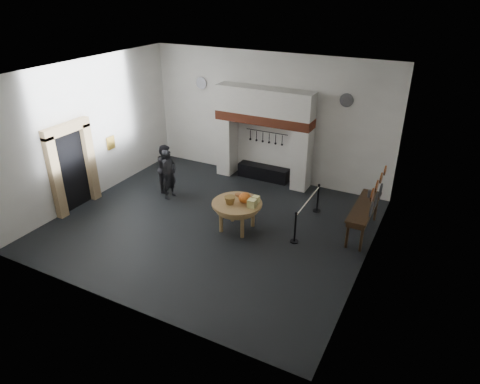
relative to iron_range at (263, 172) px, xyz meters
The scene contains 39 objects.
floor 3.73m from the iron_range, 90.00° to the right, with size 9.00×8.00×0.02m, color black.
ceiling 5.65m from the iron_range, 90.00° to the right, with size 9.00×8.00×0.02m, color silver.
wall_back 2.02m from the iron_range, 90.00° to the left, with size 9.00×0.02×4.50m, color white.
wall_front 7.97m from the iron_range, 90.00° to the right, with size 9.00×0.02×4.50m, color white.
wall_left 6.17m from the iron_range, 140.42° to the right, with size 0.02×8.00×4.50m, color white.
wall_right 6.17m from the iron_range, 39.58° to the right, with size 0.02×8.00×4.50m, color white.
chimney_pier_left 1.69m from the iron_range, behind, with size 0.55×0.70×2.15m, color silver.
chimney_pier_right 1.69m from the iron_range, ahead, with size 0.55×0.70×2.15m, color silver.
hearth_brick_band 2.06m from the iron_range, 90.00° to the right, with size 3.50×0.72×0.32m, color #9E442B.
chimney_hood 2.67m from the iron_range, 90.00° to the right, with size 3.50×0.70×0.90m, color silver.
iron_range is the anchor object (origin of this frame).
utensil_rail 1.51m from the iron_range, 90.00° to the left, with size 0.02×0.02×1.60m, color black.
door_recess 6.58m from the iron_range, 133.44° to the right, with size 0.04×1.10×2.50m, color black.
door_jamb_near 7.05m from the iron_range, 128.94° to the right, with size 0.22×0.30×2.60m, color tan.
door_jamb_far 6.04m from the iron_range, 137.45° to the right, with size 0.22×0.30×2.60m, color tan.
door_lintel 6.87m from the iron_range, 132.86° to the right, with size 0.22×1.70×0.30m, color tan.
wall_plaque 5.49m from the iron_range, 146.73° to the right, with size 0.05×0.34×0.44m, color gold.
work_table 3.72m from the iron_range, 77.62° to the right, with size 1.46×1.46×0.07m, color #A8834F.
pumpkin 3.71m from the iron_range, 74.20° to the right, with size 0.36×0.36×0.31m, color orange.
cheese_block_big 3.93m from the iron_range, 70.52° to the right, with size 0.22×0.22×0.24m, color #E8E68B.
cheese_block_small 3.65m from the iron_range, 69.22° to the right, with size 0.18×0.18×0.20m, color #FFFB98.
wicker_basket 3.87m from the iron_range, 80.32° to the right, with size 0.32×0.32×0.22m, color olive.
bread_loaf 3.38m from the iron_range, 78.01° to the right, with size 0.31×0.18×0.13m, color #A7703B.
visitor_near 3.59m from the iron_range, 127.92° to the right, with size 0.62×0.41×1.69m, color black.
visitor_far 3.57m from the iron_range, 137.10° to the right, with size 0.81×0.63×1.66m, color black.
side_table 4.67m from the iron_range, 27.61° to the right, with size 0.55×2.20×0.06m, color #392814.
pewter_jug 4.45m from the iron_range, 20.63° to the right, with size 0.12×0.12×0.22m, color #54545A.
copper_pan_a 5.93m from the iron_range, 38.28° to the right, with size 0.34×0.34×0.03m, color #C6662D.
copper_pan_b 5.62m from the iron_range, 33.66° to the right, with size 0.32×0.32×0.03m, color #C6662D.
copper_pan_c 5.35m from the iron_range, 28.48° to the right, with size 0.30×0.30×0.03m, color #C6662D.
copper_pan_d 5.13m from the iron_range, 22.75° to the right, with size 0.28×0.28×0.03m, color #C6662D.
pewter_plate_left 5.69m from the iron_range, 36.66° to the right, with size 0.40×0.40×0.03m, color #4C4C51.
pewter_plate_mid 5.36m from the iron_range, 31.38° to the right, with size 0.40×0.40×0.03m, color #4C4C51.
pewter_plate_right 5.08m from the iron_range, 25.42° to the right, with size 0.40×0.40×0.03m, color #4C4C51.
pewter_plate_back_left 4.01m from the iron_range, behind, with size 0.44×0.44×0.03m, color #4C4C51.
pewter_plate_back_right 4.01m from the iron_range, ahead, with size 0.44×0.44×0.03m, color #4C4C51.
barrier_post_near 4.32m from the iron_range, 53.76° to the right, with size 0.05×0.05×0.90m, color black.
barrier_post_far 2.95m from the iron_range, 30.09° to the right, with size 0.05×0.05×0.90m, color black.
barrier_rope 3.60m from the iron_range, 44.18° to the right, with size 0.04×0.04×2.00m, color silver.
Camera 1 is at (5.85, -9.47, 6.64)m, focal length 32.00 mm.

